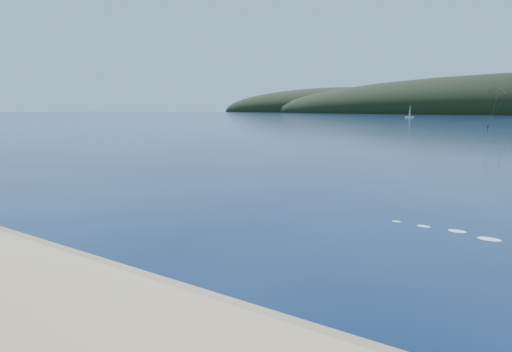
{
  "coord_description": "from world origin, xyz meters",
  "views": [
    {
      "loc": [
        17.35,
        -9.95,
        8.6
      ],
      "look_at": [
        2.46,
        10.0,
        5.0
      ],
      "focal_mm": 33.27,
      "sensor_mm": 36.0,
      "label": 1
    }
  ],
  "objects": [
    {
      "name": "kitesurfer_far",
      "position": [
        -19.18,
        194.44,
        12.97
      ],
      "size": [
        7.01,
        6.88,
        15.69
      ],
      "color": "#C5D218",
      "rests_on": "ground"
    },
    {
      "name": "sailboat",
      "position": [
        -122.36,
        398.38,
        0.8
      ],
      "size": [
        7.75,
        4.89,
        10.86
      ],
      "color": "white",
      "rests_on": "ground"
    },
    {
      "name": "ground",
      "position": [
        0.0,
        0.0,
        0.0
      ],
      "size": [
        1800.0,
        1800.0,
        0.0
      ],
      "primitive_type": "plane",
      "color": "black",
      "rests_on": "ground"
    },
    {
      "name": "wet_sand",
      "position": [
        0.0,
        4.5,
        0.05
      ],
      "size": [
        220.0,
        2.5,
        0.1
      ],
      "color": "#917554",
      "rests_on": "ground"
    }
  ]
}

